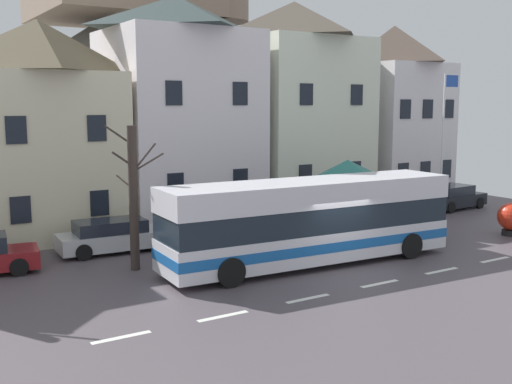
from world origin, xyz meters
name	(u,v)px	position (x,y,z in m)	size (l,w,h in m)	color
ground_plane	(343,272)	(0.00, 0.00, -0.03)	(40.00, 60.00, 0.07)	#51484E
townhouse_01	(42,130)	(-7.61, 11.71, 4.80)	(6.46, 5.49, 9.60)	beige
townhouse_02	(179,110)	(-0.71, 12.20, 5.62)	(6.89, 6.46, 11.25)	white
townhouse_03	(294,106)	(6.63, 12.45, 5.81)	(6.75, 6.97, 11.62)	silver
townhouse_04	(392,113)	(13.82, 11.89, 5.35)	(5.45, 5.84, 10.70)	white
hilltop_castle	(124,88)	(3.29, 30.84, 7.19)	(41.26, 41.26, 20.03)	#626158
transit_bus	(310,222)	(-0.45, 1.40, 1.60)	(11.66, 3.11, 3.16)	silver
bus_shelter	(347,172)	(4.11, 4.69, 2.90)	(3.60, 3.60, 3.46)	#473D33
parked_car_00	(452,197)	(13.81, 6.93, 0.66)	(4.14, 2.23, 1.35)	black
parked_car_01	(391,206)	(8.81, 6.64, 0.66)	(4.12, 2.07, 1.35)	maroon
parked_car_02	(114,236)	(-6.00, 7.18, 0.65)	(4.68, 2.08, 1.32)	silver
pedestrian_00	(354,222)	(3.38, 3.31, 0.89)	(0.32, 0.32, 1.50)	#2D2D38
pedestrian_01	(441,217)	(7.40, 2.06, 0.91)	(0.30, 0.36, 1.71)	black
pedestrian_02	(410,217)	(6.22, 2.83, 0.90)	(0.31, 0.31, 1.61)	#38332D
public_bench	(305,217)	(3.56, 7.15, 0.47)	(1.44, 0.48, 0.87)	#473828
flagpole	(444,139)	(9.42, 3.86, 4.26)	(0.95, 0.10, 7.38)	silver
harbour_buoy	(511,218)	(10.38, 0.60, 0.82)	(1.25, 1.25, 1.50)	black
bare_tree_01	(133,197)	(-6.29, 4.14, 2.68)	(1.89, 1.01, 5.21)	#382D28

